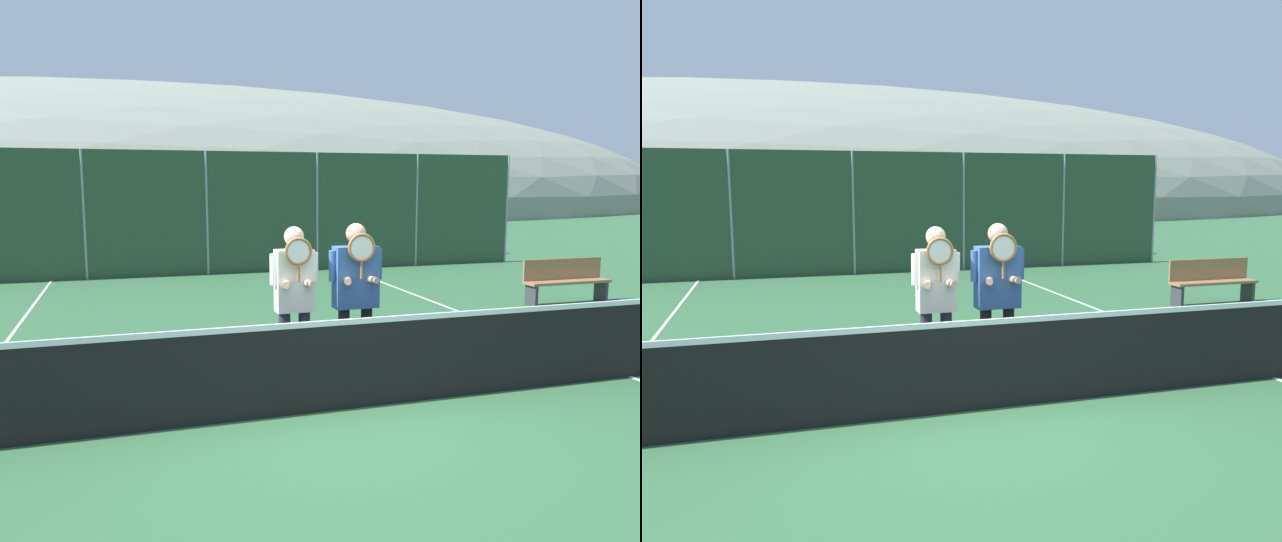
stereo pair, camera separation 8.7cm
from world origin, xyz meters
The scene contains 12 objects.
ground_plane centered at (0.00, 0.00, 0.00)m, with size 120.00×120.00×0.00m, color #2D5B38.
hill_distant centered at (0.00, 55.44, 0.00)m, with size 109.95×61.08×21.38m.
clubhouse_building centered at (-1.98, 19.13, 1.71)m, with size 15.93×5.50×3.37m.
fence_back centered at (0.00, 9.97, 1.53)m, with size 17.30×0.06×3.07m.
tennis_net centered at (0.00, 0.00, 0.48)m, with size 9.86×0.09×1.03m.
court_line_right_sideline centered at (3.67, 3.00, 0.00)m, with size 0.05×16.00×0.01m, color white.
player_leftmost centered at (-0.21, 0.82, 1.07)m, with size 0.55×0.34×1.80m.
player_center_left centered at (0.48, 0.76, 1.11)m, with size 0.63×0.34×1.83m.
car_far_left centered at (-3.94, 12.78, 0.87)m, with size 4.70×1.97×1.70m.
car_left_of_center centered at (1.28, 12.79, 0.92)m, with size 4.21×2.05×1.81m.
car_center centered at (6.53, 12.67, 0.96)m, with size 4.74×1.95×1.89m.
bench_courtside centered at (5.98, 4.05, 0.46)m, with size 1.73×0.36×0.85m.
Camera 1 is at (-1.96, -5.70, 2.26)m, focal length 35.00 mm.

